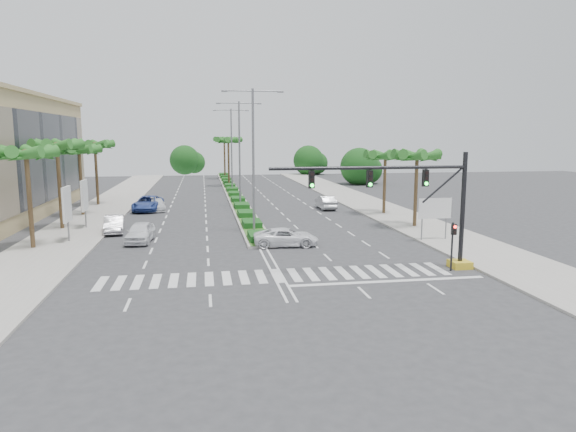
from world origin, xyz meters
name	(u,v)px	position (x,y,z in m)	size (l,w,h in m)	color
ground	(278,276)	(0.00, 0.00, 0.00)	(160.00, 160.00, 0.00)	#333335
footpath_right	(397,216)	(15.20, 20.00, 0.07)	(6.00, 120.00, 0.15)	gray
footpath_left	(83,225)	(-15.20, 20.00, 0.07)	(6.00, 120.00, 0.15)	gray
median	(233,192)	(0.00, 45.00, 0.10)	(2.20, 75.00, 0.20)	gray
median_grass	(233,191)	(0.00, 45.00, 0.22)	(1.80, 75.00, 0.04)	#316021
signal_gantry	(428,214)	(9.27, 0.00, 3.46)	(12.60, 1.20, 7.20)	gold
pedestrian_signal	(453,238)	(10.60, -0.68, 2.04)	(0.28, 0.36, 3.00)	black
direction_sign	(435,210)	(13.50, 7.99, 2.45)	(2.70, 0.11, 3.40)	slate
billboard_near	(67,205)	(-14.50, 12.00, 2.96)	(0.18, 2.10, 4.35)	slate
billboard_far	(84,196)	(-14.50, 18.00, 2.96)	(0.18, 2.10, 4.35)	slate
palm_left_near	(26,157)	(-16.50, 10.00, 6.69)	(4.57, 4.68, 7.55)	brown
palm_left_mid	(57,149)	(-16.50, 18.00, 7.08)	(4.57, 4.68, 7.95)	brown
palm_left_far	(79,153)	(-16.50, 26.00, 6.50)	(4.57, 4.68, 7.35)	brown
palm_left_end	(95,147)	(-16.50, 34.00, 6.88)	(4.57, 4.68, 7.75)	brown
palm_right_near	(417,158)	(14.50, 14.00, 6.20)	(4.57, 4.68, 7.05)	brown
palm_right_far	(385,158)	(14.50, 22.00, 5.91)	(4.57, 4.68, 6.75)	brown
palm_median_a	(228,142)	(0.00, 55.00, 7.17)	(4.57, 4.68, 8.05)	brown
palm_median_b	(224,141)	(0.00, 70.00, 7.17)	(4.57, 4.68, 8.05)	brown
streetlight_near	(253,152)	(0.00, 14.00, 6.81)	(5.10, 0.25, 12.00)	slate
streetlight_mid	(239,148)	(0.00, 30.00, 6.81)	(5.10, 0.25, 12.00)	slate
streetlight_far	(232,145)	(0.00, 46.00, 6.81)	(5.10, 0.25, 12.00)	slate
car_parked_a	(140,232)	(-9.10, 11.40, 0.77)	(1.82, 4.53, 1.54)	white
car_parked_b	(114,224)	(-11.77, 15.83, 0.73)	(1.55, 4.44, 1.46)	#B6B5BA
car_parked_c	(148,203)	(-10.24, 28.68, 0.82)	(2.71, 5.87, 1.63)	#334C9C
car_parked_d	(157,205)	(-9.29, 28.61, 0.65)	(1.82, 4.47, 1.30)	silver
car_crossing	(286,237)	(1.81, 8.12, 0.67)	(2.23, 4.84, 1.35)	white
car_right	(326,202)	(9.41, 26.88, 0.75)	(1.59, 4.55, 1.50)	#A5A6AA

